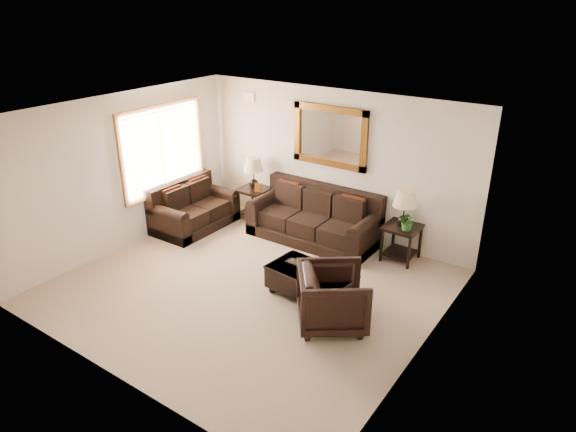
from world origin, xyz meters
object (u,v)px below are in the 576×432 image
Objects in this scene: end_table_left at (254,179)px; coffee_table at (311,280)px; loveseat at (192,211)px; armchair at (333,295)px; end_table_right at (404,215)px; sofa at (315,221)px.

end_table_left is 3.18m from coffee_table.
coffee_table is (3.25, -0.83, -0.06)m from loveseat.
coffee_table is 0.78m from armchair.
end_table_right reaches higher than loveseat.
coffee_table is at bearing -59.76° from sofa.
armchair reaches higher than coffee_table.
end_table_right reaches higher than coffee_table.
sofa is at bearing -68.38° from loveseat.
armchair is at bearing -52.99° from sofa.
end_table_left is 1.37× the size of armchair.
end_table_left is at bearing 174.84° from sofa.
end_table_left is at bearing -179.97° from end_table_right.
end_table_left reaches higher than coffee_table.
end_table_left is (-1.52, 0.14, 0.47)m from sofa.
coffee_table is (2.52, -1.86, -0.55)m from end_table_left.
sofa reaches higher than armchair.
end_table_left is at bearing 148.62° from coffee_table.
sofa is 1.48× the size of loveseat.
end_table_left is 1.00× the size of end_table_right.
end_table_left reaches higher than armchair.
sofa is 1.88× the size of end_table_right.
coffee_table is at bearing 17.98° from armchair.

